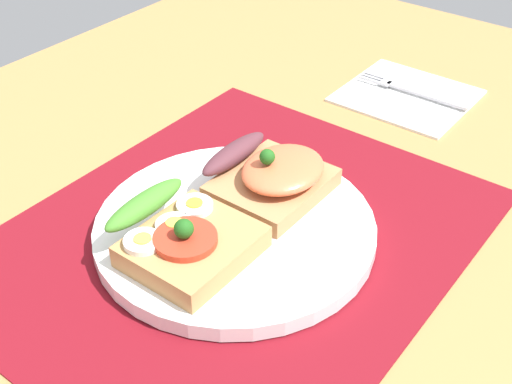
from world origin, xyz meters
TOP-DOWN VIEW (x-y plane):
  - ground_plane at (0.00, 0.00)cm, footprint 120.00×90.00cm
  - placemat at (0.00, 0.00)cm, footprint 43.13×35.44cm
  - plate at (0.00, 0.00)cm, footprint 24.41×24.41cm
  - sandwich_egg_tomato at (-5.47, 1.18)cm, footprint 9.84×10.13cm
  - sandwich_salmon at (5.60, 0.07)cm, footprint 10.15×10.04cm
  - napkin at (32.45, -0.20)cm, footprint 13.58×14.33cm
  - fork at (32.89, 0.07)cm, footprint 1.62×13.78cm

SIDE VIEW (x-z plane):
  - ground_plane at x=0.00cm, z-range -3.20..0.00cm
  - placemat at x=0.00cm, z-range 0.00..0.30cm
  - napkin at x=32.45cm, z-range 0.00..0.60cm
  - fork at x=32.89cm, z-range 0.60..0.92cm
  - plate at x=0.00cm, z-range 0.30..1.73cm
  - sandwich_egg_tomato at x=-5.47cm, z-range 1.11..5.28cm
  - sandwich_salmon at x=5.60cm, z-range 0.97..6.04cm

